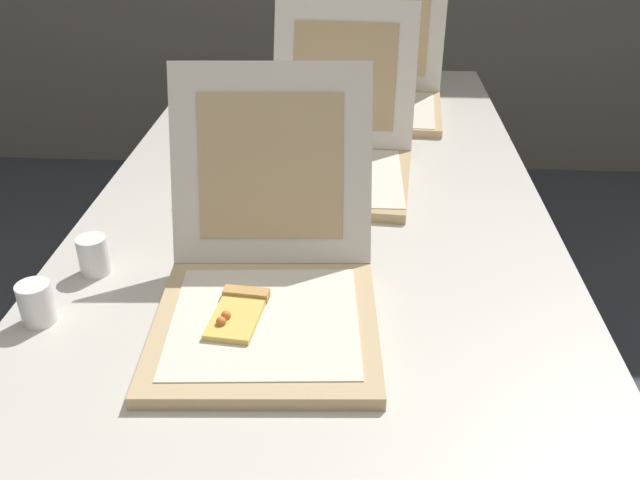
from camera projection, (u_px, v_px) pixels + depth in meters
name	position (u px, v px, depth m)	size (l,w,h in m)	color
table	(315.00, 241.00, 1.45)	(1.00, 2.35, 0.73)	beige
pizza_box_front	(266.00, 287.00, 1.13)	(0.38, 0.50, 0.36)	tan
pizza_box_middle	(334.00, 154.00, 1.62)	(0.40, 0.50, 0.37)	tan
pizza_box_back	(380.00, 93.00, 2.03)	(0.38, 0.39, 0.38)	tan
cup_white_mid	(200.00, 186.00, 1.51)	(0.06, 0.06, 0.07)	white
cup_white_near_left	(36.00, 303.00, 1.11)	(0.06, 0.06, 0.07)	white
cup_white_far	(224.00, 138.00, 1.76)	(0.06, 0.06, 0.07)	white
cup_white_near_center	(94.00, 255.00, 1.25)	(0.06, 0.06, 0.07)	white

